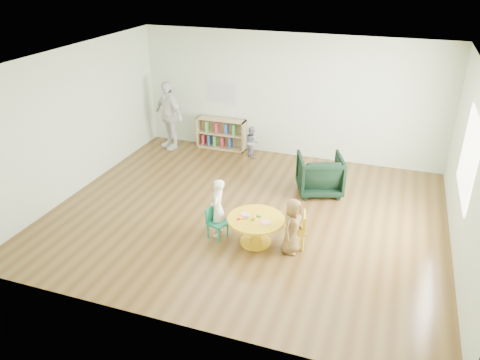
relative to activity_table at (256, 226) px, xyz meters
The scene contains 11 objects.
room 1.84m from the activity_table, 116.45° to the left, with size 7.10×7.00×2.80m.
activity_table is the anchor object (origin of this frame).
kid_chair_left 0.69m from the activity_table, behind, with size 0.37×0.37×0.55m.
kid_chair_right 0.68m from the activity_table, 10.66° to the left, with size 0.40×0.40×0.62m.
bookshelf 4.25m from the activity_table, 118.92° to the left, with size 1.20×0.30×0.75m.
alphabet_poster 4.47m from the activity_table, 117.97° to the left, with size 0.74×0.01×0.54m.
armchair 2.24m from the activity_table, 73.26° to the left, with size 0.84×0.86×0.79m, color black.
child_left 0.71m from the activity_table, behind, with size 0.37×0.24×1.02m, color white.
child_right 0.63m from the activity_table, ahead, with size 0.46×0.30×0.93m, color gold.
toddler 3.65m from the activity_table, 109.00° to the left, with size 0.36×0.28×0.73m, color #1C2046.
adult_caretaker 4.68m from the activity_table, 134.20° to the left, with size 0.96×0.40×1.64m, color white.
Camera 1 is at (2.34, -7.09, 4.34)m, focal length 35.00 mm.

